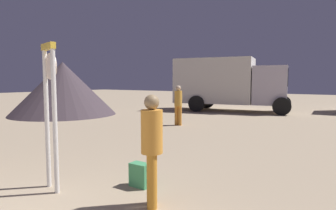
{
  "coord_description": "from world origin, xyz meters",
  "views": [
    {
      "loc": [
        3.11,
        -0.43,
        1.72
      ],
      "look_at": [
        -0.35,
        4.68,
        1.2
      ],
      "focal_mm": 30.36,
      "sensor_mm": 36.0,
      "label": 1
    }
  ],
  "objects_px": {
    "person_near_clock": "(152,145)",
    "box_truck_near": "(227,82)",
    "person_distant": "(178,103)",
    "backpack": "(140,175)",
    "standing_clock": "(51,102)",
    "dome_tent": "(63,88)"
  },
  "relations": [
    {
      "from": "person_near_clock",
      "to": "dome_tent",
      "type": "distance_m",
      "value": 11.93
    },
    {
      "from": "person_distant",
      "to": "backpack",
      "type": "bearing_deg",
      "value": -63.43
    },
    {
      "from": "standing_clock",
      "to": "person_near_clock",
      "type": "xyz_separation_m",
      "value": [
        1.67,
        0.39,
        -0.54
      ]
    },
    {
      "from": "backpack",
      "to": "box_truck_near",
      "type": "xyz_separation_m",
      "value": [
        -3.45,
        11.96,
        1.45
      ]
    },
    {
      "from": "standing_clock",
      "to": "person_near_clock",
      "type": "relative_size",
      "value": 1.49
    },
    {
      "from": "standing_clock",
      "to": "person_distant",
      "type": "bearing_deg",
      "value": 105.4
    },
    {
      "from": "backpack",
      "to": "person_distant",
      "type": "distance_m",
      "value": 6.54
    },
    {
      "from": "person_near_clock",
      "to": "person_distant",
      "type": "height_order",
      "value": "person_distant"
    },
    {
      "from": "person_distant",
      "to": "dome_tent",
      "type": "bearing_deg",
      "value": -177.67
    },
    {
      "from": "person_near_clock",
      "to": "standing_clock",
      "type": "bearing_deg",
      "value": -166.72
    },
    {
      "from": "box_truck_near",
      "to": "dome_tent",
      "type": "xyz_separation_m",
      "value": [
        -6.23,
        -6.42,
        -0.3
      ]
    },
    {
      "from": "standing_clock",
      "to": "person_distant",
      "type": "relative_size",
      "value": 1.48
    },
    {
      "from": "backpack",
      "to": "person_near_clock",
      "type": "bearing_deg",
      "value": -38.49
    },
    {
      "from": "standing_clock",
      "to": "backpack",
      "type": "height_order",
      "value": "standing_clock"
    },
    {
      "from": "person_near_clock",
      "to": "person_distant",
      "type": "xyz_separation_m",
      "value": [
        -3.52,
        6.3,
        0.01
      ]
    },
    {
      "from": "standing_clock",
      "to": "dome_tent",
      "type": "height_order",
      "value": "dome_tent"
    },
    {
      "from": "person_near_clock",
      "to": "box_truck_near",
      "type": "xyz_separation_m",
      "value": [
        -4.06,
        12.44,
        0.78
      ]
    },
    {
      "from": "standing_clock",
      "to": "box_truck_near",
      "type": "relative_size",
      "value": 0.34
    },
    {
      "from": "box_truck_near",
      "to": "person_distant",
      "type": "bearing_deg",
      "value": -84.97
    },
    {
      "from": "backpack",
      "to": "box_truck_near",
      "type": "distance_m",
      "value": 12.53
    },
    {
      "from": "person_near_clock",
      "to": "dome_tent",
      "type": "xyz_separation_m",
      "value": [
        -10.29,
        6.02,
        0.48
      ]
    },
    {
      "from": "person_distant",
      "to": "dome_tent",
      "type": "xyz_separation_m",
      "value": [
        -6.77,
        -0.28,
        0.48
      ]
    }
  ]
}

